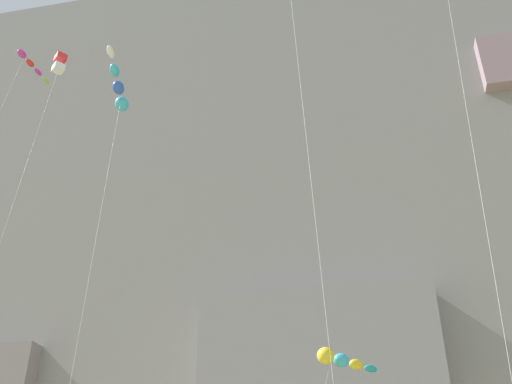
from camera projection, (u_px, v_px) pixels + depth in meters
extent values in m
cube|color=gray|center=(325.00, 243.00, 59.28)|extent=(180.00, 21.59, 55.48)
cube|color=gray|center=(319.00, 349.00, 42.44)|extent=(16.43, 4.18, 7.98)
ellipsoid|color=#CC3399|center=(22.00, 54.00, 46.65)|extent=(0.64, 0.93, 0.57)
ellipsoid|color=red|center=(30.00, 63.00, 47.50)|extent=(0.54, 0.92, 0.47)
ellipsoid|color=#CC3399|center=(38.00, 72.00, 48.35)|extent=(0.44, 0.91, 0.37)
ellipsoid|color=#8CCC33|center=(46.00, 81.00, 49.20)|extent=(0.34, 0.89, 0.27)
cube|color=red|center=(61.00, 58.00, 40.69)|extent=(0.97, 0.97, 0.48)
cube|color=white|center=(58.00, 68.00, 40.24)|extent=(0.97, 0.97, 0.48)
cylinder|color=black|center=(64.00, 62.00, 40.41)|extent=(0.02, 0.02, 1.29)
cylinder|color=black|center=(55.00, 64.00, 40.52)|extent=(0.02, 0.02, 1.29)
ellipsoid|color=#38B2D1|center=(122.00, 104.00, 31.19)|extent=(0.90, 1.13, 0.80)
ellipsoid|color=blue|center=(118.00, 88.00, 30.30)|extent=(0.77, 1.08, 0.67)
ellipsoid|color=#38B2D1|center=(115.00, 70.00, 29.40)|extent=(0.64, 1.04, 0.55)
ellipsoid|color=white|center=(111.00, 52.00, 28.51)|extent=(0.51, 1.00, 0.42)
cylinder|color=silver|center=(88.00, 285.00, 23.69)|extent=(1.43, 3.75, 21.35)
cylinder|color=silver|center=(301.00, 88.00, 23.07)|extent=(1.87, 3.87, 33.71)
ellipsoid|color=yellow|center=(326.00, 356.00, 33.52)|extent=(1.38, 1.39, 0.98)
ellipsoid|color=#38B2D1|center=(341.00, 360.00, 34.13)|extent=(1.24, 1.27, 0.80)
ellipsoid|color=yellow|center=(356.00, 364.00, 34.75)|extent=(1.11, 1.16, 0.63)
ellipsoid|color=teal|center=(371.00, 369.00, 35.37)|extent=(0.97, 1.04, 0.46)
cylinder|color=silver|center=(458.00, 59.00, 22.29)|extent=(2.27, 4.47, 34.49)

